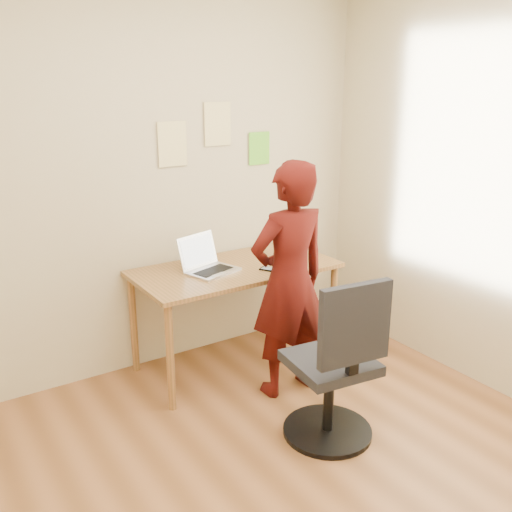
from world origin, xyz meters
TOP-DOWN VIEW (x-y plane):
  - room at (0.00, 0.00)m, footprint 3.58×3.58m
  - desk at (0.50, 1.38)m, footprint 1.40×0.70m
  - laptop at (0.30, 1.41)m, footprint 0.40×0.38m
  - paper_sheet at (0.85, 1.25)m, footprint 0.25×0.30m
  - phone at (0.66, 1.19)m, footprint 0.13×0.15m
  - wall_note_left at (0.23, 1.74)m, footprint 0.21×0.00m
  - wall_note_mid at (0.58, 1.74)m, footprint 0.21×0.00m
  - wall_note_right at (0.93, 1.74)m, footprint 0.18×0.00m
  - office_chair at (0.49, 0.28)m, footprint 0.52×0.52m
  - person at (0.60, 0.88)m, footprint 0.56×0.37m

SIDE VIEW (x-z plane):
  - office_chair at x=0.49m, z-range -0.07..0.93m
  - desk at x=0.50m, z-range 0.28..1.02m
  - paper_sheet at x=0.85m, z-range 0.74..0.74m
  - phone at x=0.66m, z-range 0.74..0.75m
  - person at x=0.60m, z-range 0.00..1.53m
  - laptop at x=0.30m, z-range 0.67..0.91m
  - room at x=0.00m, z-range -0.04..2.74m
  - wall_note_right at x=0.93m, z-range 1.37..1.61m
  - wall_note_left at x=0.23m, z-range 1.42..1.72m
  - wall_note_mid at x=0.58m, z-range 1.53..1.83m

